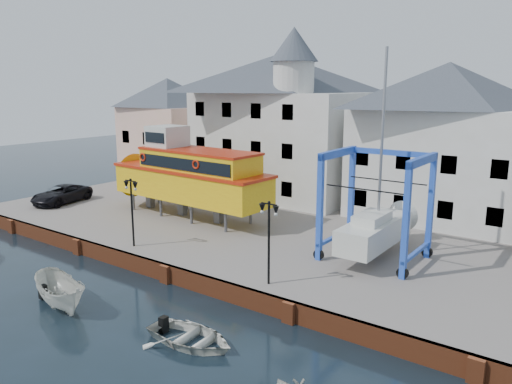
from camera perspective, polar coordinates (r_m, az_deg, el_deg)
The scene contains 13 objects.
ground at distance 28.27m, azimuth -10.21°, elevation -10.13°, with size 140.00×140.00×0.00m, color black.
hardstanding at distance 36.10m, azimuth 2.47°, elevation -4.16°, with size 44.00×22.00×1.00m, color slate.
quay_wall at distance 28.15m, azimuth -10.09°, elevation -9.13°, with size 44.00×0.47×1.00m.
building_pink at distance 51.84m, azimuth -9.93°, elevation 6.99°, with size 8.00×7.00×10.30m.
building_white_main at distance 43.63m, azimuth 2.61°, elevation 7.80°, with size 14.00×8.30×14.00m.
building_white_right at distance 38.46m, azimuth 20.69°, elevation 5.35°, with size 12.00×8.00×11.20m.
lamp_post_left at distance 30.68m, azimuth -14.07°, elevation -0.37°, with size 1.12×0.32×4.20m.
lamp_post_right at distance 24.05m, azimuth 1.49°, elevation -3.41°, with size 1.12×0.32×4.20m.
tour_boat at distance 37.53m, azimuth -8.49°, elevation 2.03°, with size 15.39×4.32×6.64m.
travel_lift at distance 29.29m, azimuth 13.94°, elevation -3.42°, with size 5.43×7.68×11.60m.
van at distance 44.52m, azimuth -21.34°, elevation -0.23°, with size 2.43×5.27×1.46m, color black.
motorboat_a at distance 26.71m, azimuth -21.29°, elevation -12.17°, with size 1.71×4.54×1.75m, color silver.
motorboat_b at distance 22.01m, azimuth -7.47°, elevation -16.81°, with size 2.92×4.09×0.85m, color silver.
Camera 1 is at (19.14, -17.89, 10.61)m, focal length 35.00 mm.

